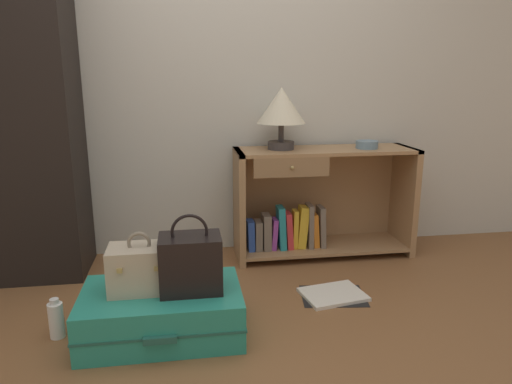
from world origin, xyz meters
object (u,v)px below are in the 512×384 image
at_px(table_lamp, 281,108).
at_px(bottle, 56,319).
at_px(bowl, 367,145).
at_px(train_case, 141,268).
at_px(handbag, 191,263).
at_px(open_book_on_floor, 333,295).
at_px(bookshelf, 315,204).
at_px(suitcase_large, 162,312).

distance_m(table_lamp, bottle, 1.75).
height_order(bowl, train_case, bowl).
bearing_deg(bowl, bottle, -155.77).
xyz_separation_m(handbag, open_book_on_floor, (0.78, 0.27, -0.35)).
relative_size(bookshelf, table_lamp, 3.02).
distance_m(suitcase_large, train_case, 0.24).
distance_m(suitcase_large, handbag, 0.28).
distance_m(table_lamp, open_book_on_floor, 1.19).
bearing_deg(bookshelf, bottle, -149.80).
bearing_deg(table_lamp, bottle, -145.03).
bearing_deg(train_case, suitcase_large, -13.93).
bearing_deg(train_case, bowl, 30.91).
xyz_separation_m(table_lamp, open_book_on_floor, (0.17, -0.66, -0.98)).
relative_size(table_lamp, train_case, 1.36).
xyz_separation_m(table_lamp, bowl, (0.56, -0.06, -0.24)).
xyz_separation_m(train_case, handbag, (0.23, -0.04, 0.03)).
distance_m(suitcase_large, open_book_on_floor, 0.95).
distance_m(bowl, train_case, 1.68).
bearing_deg(handbag, suitcase_large, 174.04).
relative_size(table_lamp, open_book_on_floor, 1.03).
height_order(train_case, bottle, train_case).
distance_m(train_case, handbag, 0.23).
xyz_separation_m(train_case, bottle, (-0.40, 0.03, -0.24)).
bearing_deg(bottle, train_case, -4.11).
relative_size(bookshelf, bottle, 6.12).
relative_size(suitcase_large, bottle, 3.84).
bearing_deg(bowl, suitcase_large, -146.76).
xyz_separation_m(bookshelf, handbag, (-0.85, -0.92, 0.01)).
bearing_deg(bookshelf, handbag, -132.61).
relative_size(table_lamp, bottle, 2.03).
relative_size(handbag, open_book_on_floor, 0.96).
bearing_deg(bottle, bowl, 24.23).
relative_size(bookshelf, bowl, 8.22).
relative_size(train_case, handbag, 0.78).
height_order(suitcase_large, train_case, train_case).
xyz_separation_m(bottle, open_book_on_floor, (1.40, 0.20, -0.08)).
bearing_deg(bottle, handbag, -5.93).
distance_m(table_lamp, handbag, 1.28).
bearing_deg(handbag, train_case, 170.92).
bearing_deg(bookshelf, open_book_on_floor, -96.30).
bearing_deg(bookshelf, table_lamp, 178.52).
xyz_separation_m(suitcase_large, train_case, (-0.09, 0.02, 0.22)).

